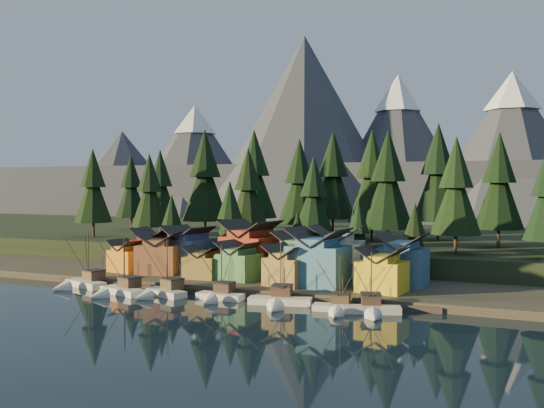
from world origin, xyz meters
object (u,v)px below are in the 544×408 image
at_px(boat_0, 80,276).
at_px(boat_5, 339,301).
at_px(boat_6, 372,302).
at_px(house_back_1, 189,248).
at_px(boat_3, 218,288).
at_px(boat_4, 279,294).
at_px(house_front_0, 128,255).
at_px(boat_1, 117,283).
at_px(house_back_0, 155,247).
at_px(boat_2, 160,284).
at_px(house_front_1, 159,252).

distance_m(boat_0, boat_5, 55.53).
bearing_deg(boat_6, house_back_1, 137.72).
bearing_deg(boat_3, boat_4, -0.06).
xyz_separation_m(boat_0, house_front_0, (1.25, 14.06, 2.82)).
height_order(boat_1, boat_4, boat_1).
bearing_deg(boat_6, boat_1, 164.78).
distance_m(boat_5, house_back_0, 55.86).
bearing_deg(house_back_0, boat_2, -57.75).
bearing_deg(boat_5, house_front_0, 155.50).
xyz_separation_m(boat_2, boat_5, (34.97, -0.01, -0.39)).
relative_size(boat_2, boat_4, 0.96).
bearing_deg(boat_6, boat_3, 160.96).
bearing_deg(boat_1, boat_0, 179.97).
bearing_deg(boat_2, boat_3, 25.21).
relative_size(boat_5, house_front_0, 1.26).
height_order(boat_0, house_back_1, house_back_1).
relative_size(house_front_1, house_back_1, 1.00).
height_order(boat_5, house_back_1, house_back_1).
distance_m(boat_4, house_front_0, 45.67).
bearing_deg(boat_0, boat_3, 17.07).
bearing_deg(house_back_0, boat_4, -31.83).
bearing_deg(boat_0, house_front_1, 75.57).
relative_size(boat_3, boat_4, 0.90).
xyz_separation_m(boat_3, boat_5, (23.31, -1.11, -0.25)).
relative_size(boat_5, house_back_1, 0.98).
bearing_deg(house_front_1, boat_4, -38.58).
distance_m(boat_2, house_back_0, 27.59).
bearing_deg(boat_5, boat_2, 171.82).
bearing_deg(boat_4, house_back_1, 133.81).
relative_size(boat_1, boat_4, 0.96).
xyz_separation_m(house_front_0, house_back_1, (12.24, 6.04, 1.57)).
distance_m(boat_6, house_front_0, 61.70).
bearing_deg(boat_6, boat_4, 160.62).
xyz_separation_m(boat_2, house_front_0, (-19.28, 15.89, 2.90)).
height_order(boat_4, house_front_1, boat_4).
height_order(boat_2, boat_5, boat_2).
height_order(boat_1, boat_5, boat_1).
bearing_deg(boat_3, house_front_0, 154.86).
relative_size(boat_2, house_front_0, 1.45).
distance_m(boat_1, house_front_1, 18.81).
xyz_separation_m(house_back_0, house_back_1, (9.15, -0.03, 0.34)).
bearing_deg(house_back_0, boat_6, -24.81).
xyz_separation_m(boat_1, house_front_0, (-10.75, 17.73, 2.92)).
distance_m(boat_2, house_back_1, 23.46).
bearing_deg(boat_4, boat_2, 170.39).
xyz_separation_m(boat_0, boat_4, (44.31, -0.84, -0.27)).
xyz_separation_m(boat_3, house_front_1, (-22.83, 15.26, 4.08)).
bearing_deg(house_front_1, boat_5, -34.38).
relative_size(boat_2, boat_5, 1.15).
relative_size(boat_3, house_back_1, 1.06).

